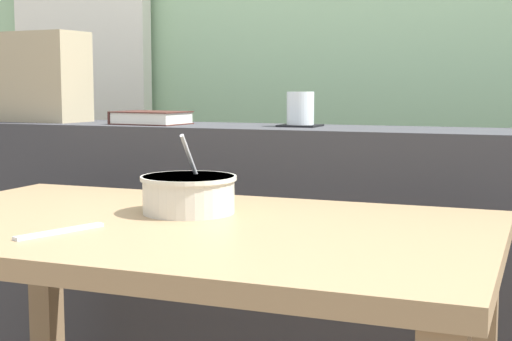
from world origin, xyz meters
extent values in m
cube|color=#38383D|center=(0.00, 0.55, 0.41)|extent=(2.80, 0.29, 0.83)
cube|color=#826849|center=(-0.52, 0.21, 0.33)|extent=(0.06, 0.06, 0.65)
cube|color=#997A56|center=(0.00, -0.08, 0.67)|extent=(1.14, 0.69, 0.03)
cube|color=black|center=(0.02, 0.57, 0.83)|extent=(0.10, 0.10, 0.00)
cylinder|color=white|center=(0.02, 0.57, 0.87)|extent=(0.07, 0.07, 0.09)
cylinder|color=#BC3D51|center=(0.02, 0.57, 0.86)|extent=(0.06, 0.06, 0.05)
cube|color=#47231E|center=(-0.39, 0.53, 0.83)|extent=(0.20, 0.15, 0.00)
cube|color=silver|center=(-0.39, 0.53, 0.84)|extent=(0.19, 0.15, 0.03)
cube|color=#47231E|center=(-0.39, 0.53, 0.86)|extent=(0.20, 0.15, 0.00)
cube|color=#47231E|center=(-0.49, 0.54, 0.84)|extent=(0.02, 0.14, 0.04)
cube|color=tan|center=(-0.80, 0.55, 0.96)|extent=(0.33, 0.17, 0.26)
cylinder|color=beige|center=(-0.02, 0.01, 0.72)|extent=(0.18, 0.18, 0.07)
cylinder|color=beige|center=(-0.02, 0.01, 0.75)|extent=(0.19, 0.19, 0.01)
cylinder|color=#B27038|center=(-0.02, 0.01, 0.71)|extent=(0.16, 0.16, 0.04)
cylinder|color=silver|center=(-0.02, 0.04, 0.77)|extent=(0.01, 0.11, 0.14)
ellipsoid|color=silver|center=(-0.02, 0.06, 0.72)|extent=(0.03, 0.05, 0.01)
cube|color=silver|center=(-0.13, -0.25, 0.69)|extent=(0.07, 0.17, 0.01)
camera|label=1|loc=(0.62, -1.27, 0.93)|focal=52.36mm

